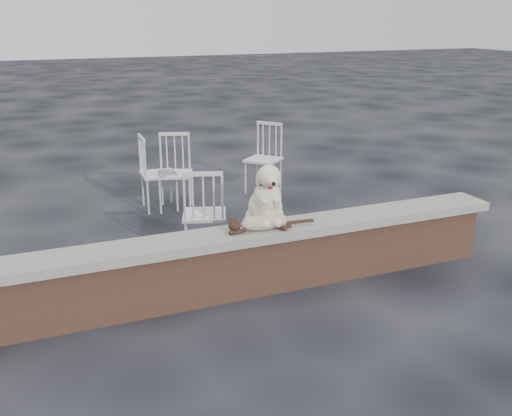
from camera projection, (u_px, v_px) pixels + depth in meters
name	position (u px, v px, depth m)	size (l,w,h in m)	color
ground	(182.00, 304.00, 5.05)	(60.00, 60.00, 0.00)	black
brick_wall	(181.00, 277.00, 4.97)	(6.00, 0.30, 0.50)	brown
capstone	(179.00, 245.00, 4.88)	(6.20, 0.40, 0.08)	slate
dog	(265.00, 192.00, 5.17)	(0.37, 0.49, 0.57)	beige
cat	(264.00, 221.00, 5.08)	(0.92, 0.22, 0.16)	tan
chair_e	(159.00, 173.00, 7.36)	(0.56, 0.56, 0.94)	silver
chair_d	(263.00, 158.00, 8.08)	(0.56, 0.56, 0.94)	silver
chair_c	(204.00, 213.00, 5.88)	(0.56, 0.56, 0.94)	silver
chair_b	(175.00, 173.00, 7.36)	(0.56, 0.56, 0.94)	silver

